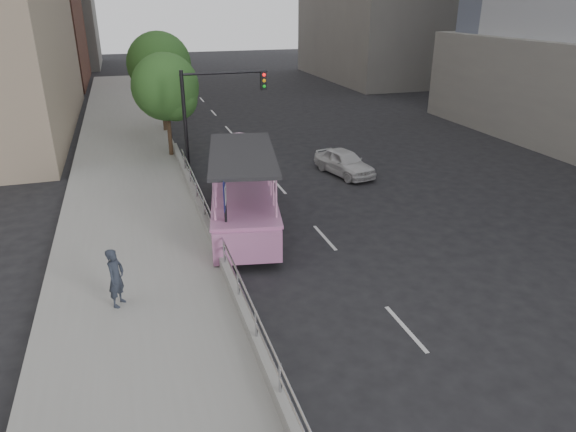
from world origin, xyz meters
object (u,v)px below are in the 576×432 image
object	(u,v)px
traffic_signal	(209,106)
pedestrian_near	(116,278)
street_tree_far	(161,67)
duck_boat	(243,191)
street_tree_near	(168,90)
car	(344,162)
parking_sign	(226,213)

from	to	relation	value
traffic_signal	pedestrian_near	bearing A→B (deg)	-111.88
traffic_signal	street_tree_far	size ratio (longest dim) A/B	0.81
pedestrian_near	street_tree_far	distance (m)	21.34
duck_boat	street_tree_near	world-z (taller)	street_tree_near
traffic_signal	car	bearing A→B (deg)	-15.47
car	traffic_signal	world-z (taller)	traffic_signal
car	parking_sign	xyz separation A→B (m)	(-7.50, -7.74, 1.22)
car	pedestrian_near	distance (m)	14.63
duck_boat	street_tree_far	bearing A→B (deg)	96.32
car	street_tree_far	xyz separation A→B (m)	(-7.76, 11.19, 3.67)
traffic_signal	street_tree_near	world-z (taller)	street_tree_near
street_tree_near	street_tree_far	size ratio (longest dim) A/B	0.89
duck_boat	car	size ratio (longest dim) A/B	2.53
street_tree_far	pedestrian_near	bearing A→B (deg)	-98.71
car	duck_boat	bearing A→B (deg)	-161.01
pedestrian_near	street_tree_far	size ratio (longest dim) A/B	0.26
parking_sign	street_tree_far	bearing A→B (deg)	90.79
duck_boat	parking_sign	world-z (taller)	duck_boat
duck_boat	car	xyz separation A→B (m)	(6.09, 3.87, -0.50)
parking_sign	duck_boat	bearing A→B (deg)	69.95
car	street_tree_far	distance (m)	14.10
duck_boat	parking_sign	bearing A→B (deg)	-110.05
pedestrian_near	street_tree_near	distance (m)	15.40
car	street_tree_near	size ratio (longest dim) A/B	0.65
street_tree_far	parking_sign	bearing A→B (deg)	-89.21
pedestrian_near	street_tree_near	bearing A→B (deg)	18.04
pedestrian_near	traffic_signal	distance (m)	12.55
car	pedestrian_near	size ratio (longest dim) A/B	2.19
duck_boat	pedestrian_near	size ratio (longest dim) A/B	5.54
duck_boat	traffic_signal	xyz separation A→B (m)	(-0.27, 5.64, 2.36)
duck_boat	traffic_signal	bearing A→B (deg)	92.76
duck_boat	street_tree_near	size ratio (longest dim) A/B	1.65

